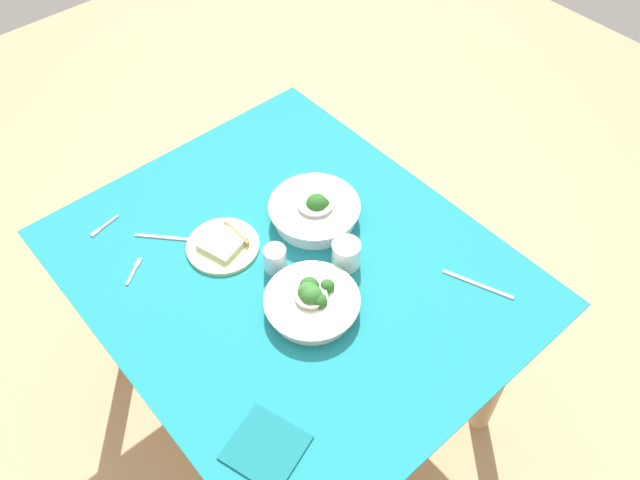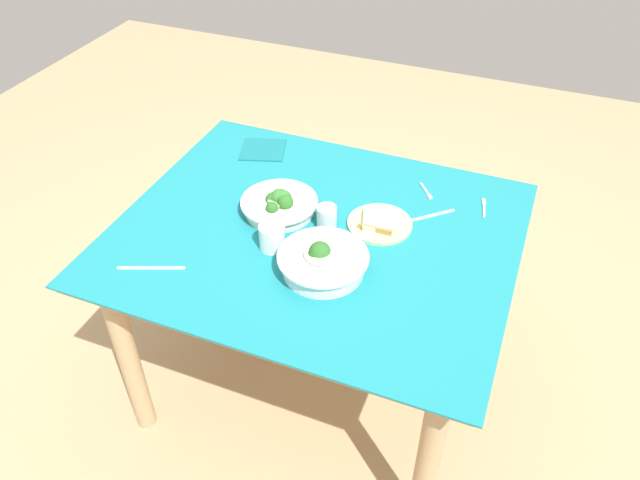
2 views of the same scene
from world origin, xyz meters
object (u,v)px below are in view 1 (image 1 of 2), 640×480
Objects in this scene: broccoli_bowl_far at (312,301)px; table_knife_left at (168,238)px; water_glass_side at (346,254)px; table_knife_right at (478,284)px; napkin_folded_upper at (266,448)px; bread_side_plate at (223,245)px; fork_by_far_bowl at (103,227)px; broccoli_bowl_near at (315,211)px; water_glass_center at (275,259)px; fork_by_near_bowl at (134,270)px.

broccoli_bowl_far is 0.49m from table_knife_left.
water_glass_side is 0.37m from table_knife_right.
water_glass_side is at bearing -164.38° from table_knife_right.
water_glass_side is 0.51× the size of napkin_folded_upper.
bread_side_plate is 0.37m from fork_by_far_bowl.
water_glass_side is 0.58m from napkin_folded_upper.
water_glass_side reaches higher than table_knife_right.
napkin_folded_upper is at bearing 123.94° from broccoli_bowl_far.
broccoli_bowl_far is at bearing -23.38° from table_knife_left.
table_knife_right is at bearing -121.50° from broccoli_bowl_far.
water_glass_side reaches higher than fork_by_far_bowl.
broccoli_bowl_near is at bearing -49.89° from napkin_folded_upper.
broccoli_bowl_near is 1.33× the size of table_knife_right.
broccoli_bowl_near is 0.29m from bread_side_plate.
fork_by_far_bowl is (0.57, 0.45, -0.04)m from water_glass_side.
table_knife_left is 1.21× the size of napkin_folded_upper.
broccoli_bowl_near is 3.27× the size of water_glass_side.
fork_by_far_bowl is at bearing 32.79° from water_glass_center.
table_knife_left is 0.90m from table_knife_right.
water_glass_side is at bearing 117.41° from fork_by_far_bowl.
bread_side_plate is 0.36m from water_glass_side.
broccoli_bowl_far reaches higher than table_knife_left.
broccoli_bowl_far is at bearing 107.27° from water_glass_side.
water_glass_side is at bearing -75.16° from fork_by_near_bowl.
bread_side_plate is 2.06× the size of fork_by_far_bowl.
table_knife_left is 0.71m from napkin_folded_upper.
broccoli_bowl_near is at bearing 131.07° from fork_by_far_bowl.
water_glass_center is at bearing -156.56° from bread_side_plate.
broccoli_bowl_near reaches higher than water_glass_center.
table_knife_left is at bearing 18.92° from broccoli_bowl_far.
broccoli_bowl_near reaches higher than table_knife_left.
table_knife_right is at bearing -142.76° from water_glass_side.
broccoli_bowl_near is 0.44m from table_knife_left.
water_glass_center is 0.47× the size of napkin_folded_upper.
fork_by_near_bowl is at bearing 68.29° from bread_side_plate.
napkin_folded_upper is at bearing 118.81° from water_glass_side.
bread_side_plate is at bearing -4.85° from table_knife_left.
water_glass_center is at bearing -76.01° from fork_by_near_bowl.
water_glass_side is (-0.12, -0.16, 0.00)m from water_glass_center.
napkin_folded_upper is (-0.55, 0.28, -0.01)m from bread_side_plate.
bread_side_plate is (0.09, 0.27, -0.03)m from broccoli_bowl_near.
water_glass_center is at bearing 107.92° from broccoli_bowl_near.
broccoli_bowl_far is 3.07× the size of fork_by_near_bowl.
broccoli_bowl_far is 0.17m from water_glass_center.
table_knife_right is at bearing -80.59° from fork_by_near_bowl.
water_glass_center is (0.17, -0.01, 0.01)m from broccoli_bowl_far.
napkin_folded_upper reaches higher than fork_by_far_bowl.
fork_by_far_bowl is (0.63, 0.28, -0.03)m from broccoli_bowl_far.
water_glass_center is (-0.07, 0.20, 0.00)m from broccoli_bowl_near.
broccoli_bowl_near is at bearing -72.08° from water_glass_center.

